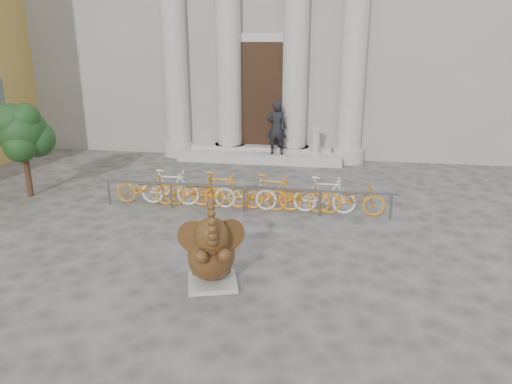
% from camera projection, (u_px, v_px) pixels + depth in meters
% --- Properties ---
extents(ground, '(80.00, 80.00, 0.00)m').
position_uv_depth(ground, '(187.00, 284.00, 9.63)').
color(ground, '#474442').
rests_on(ground, ground).
extents(entrance_steps, '(6.00, 1.20, 0.36)m').
position_uv_depth(entrance_steps, '(260.00, 156.00, 18.38)').
color(entrance_steps, '#A8A59E').
rests_on(entrance_steps, ground).
extents(elephant_statue, '(1.22, 1.45, 1.84)m').
position_uv_depth(elephant_statue, '(212.00, 254.00, 9.35)').
color(elephant_statue, '#A8A59E').
rests_on(elephant_statue, ground).
extents(bike_rack, '(8.00, 0.53, 1.00)m').
position_uv_depth(bike_rack, '(245.00, 191.00, 13.42)').
color(bike_rack, slate).
rests_on(bike_rack, ground).
extents(tree, '(1.57, 1.43, 2.73)m').
position_uv_depth(tree, '(22.00, 132.00, 13.98)').
color(tree, '#332114').
rests_on(tree, ground).
extents(pedestrian, '(0.71, 0.48, 1.90)m').
position_uv_depth(pedestrian, '(277.00, 128.00, 17.59)').
color(pedestrian, black).
rests_on(pedestrian, entrance_steps).
extents(balustrade_post, '(0.40, 0.40, 0.98)m').
position_uv_depth(balustrade_post, '(316.00, 143.00, 17.59)').
color(balustrade_post, '#A8A59E').
rests_on(balustrade_post, entrance_steps).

